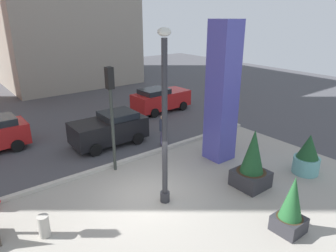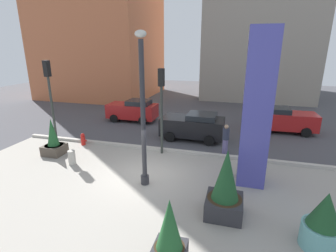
# 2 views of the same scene
# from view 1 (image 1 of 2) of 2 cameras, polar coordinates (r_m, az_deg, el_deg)

# --- Properties ---
(ground_plane) EXTENTS (60.00, 60.00, 0.00)m
(ground_plane) POSITION_cam_1_polar(r_m,az_deg,el_deg) (15.48, -11.96, -6.20)
(ground_plane) COLOR #47474C
(plaza_pavement) EXTENTS (18.00, 10.00, 0.02)m
(plaza_pavement) POSITION_cam_1_polar(r_m,az_deg,el_deg) (11.11, 2.59, -17.32)
(plaza_pavement) COLOR #9E998E
(plaza_pavement) RESTS_ON ground_plane
(curb_strip) EXTENTS (18.00, 0.24, 0.16)m
(curb_strip) POSITION_cam_1_polar(r_m,az_deg,el_deg) (14.73, -10.45, -7.16)
(curb_strip) COLOR #B7B2A8
(curb_strip) RESTS_ON ground_plane
(lamp_post) EXTENTS (0.44, 0.44, 6.32)m
(lamp_post) POSITION_cam_1_polar(r_m,az_deg,el_deg) (10.75, -0.62, 0.15)
(lamp_post) COLOR #2D2D33
(lamp_post) RESTS_ON ground_plane
(art_pillar_blue) EXTENTS (1.13, 1.13, 6.50)m
(art_pillar_blue) POSITION_cam_1_polar(r_m,az_deg,el_deg) (14.56, 9.90, 5.92)
(art_pillar_blue) COLOR #4C4CAD
(art_pillar_blue) RESTS_ON ground_plane
(potted_plant_near_left) EXTENTS (1.27, 1.27, 2.49)m
(potted_plant_near_left) POSITION_cam_1_polar(r_m,az_deg,el_deg) (13.01, 15.18, -6.52)
(potted_plant_near_left) COLOR #2D2D33
(potted_plant_near_left) RESTS_ON ground_plane
(potted_plant_mid_plaza) EXTENTS (1.13, 1.13, 1.83)m
(potted_plant_mid_plaza) POSITION_cam_1_polar(r_m,az_deg,el_deg) (14.99, 24.20, -5.05)
(potted_plant_mid_plaza) COLOR #6BB2B2
(potted_plant_mid_plaza) RESTS_ON ground_plane
(potted_plant_by_pillar) EXTENTS (0.90, 0.90, 2.02)m
(potted_plant_by_pillar) POSITION_cam_1_polar(r_m,az_deg,el_deg) (10.95, 21.67, -13.72)
(potted_plant_by_pillar) COLOR #2D2D33
(potted_plant_by_pillar) RESTS_ON ground_plane
(concrete_bollard) EXTENTS (0.36, 0.36, 0.75)m
(concrete_bollard) POSITION_cam_1_polar(r_m,az_deg,el_deg) (11.08, -21.82, -16.70)
(concrete_bollard) COLOR #B2ADA3
(concrete_bollard) RESTS_ON ground_plane
(traffic_light_corner) EXTENTS (0.28, 0.42, 4.67)m
(traffic_light_corner) POSITION_cam_1_polar(r_m,az_deg,el_deg) (13.35, -10.41, 4.08)
(traffic_light_corner) COLOR #333833
(traffic_light_corner) RESTS_ON ground_plane
(car_curb_west) EXTENTS (3.98, 2.15, 1.71)m
(car_curb_west) POSITION_cam_1_polar(r_m,az_deg,el_deg) (16.98, -10.65, -0.45)
(car_curb_west) COLOR black
(car_curb_west) RESTS_ON ground_plane
(car_far_lane) EXTENTS (4.29, 2.13, 1.72)m
(car_far_lane) POSITION_cam_1_polar(r_m,az_deg,el_deg) (22.39, -1.37, 4.94)
(car_far_lane) COLOR red
(car_far_lane) RESTS_ON ground_plane
(pedestrian_on_sidewalk) EXTENTS (0.47, 0.47, 1.69)m
(pedestrian_on_sidewalk) POSITION_cam_1_polar(r_m,az_deg,el_deg) (16.50, -0.97, -0.50)
(pedestrian_on_sidewalk) COLOR slate
(pedestrian_on_sidewalk) RESTS_ON ground_plane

